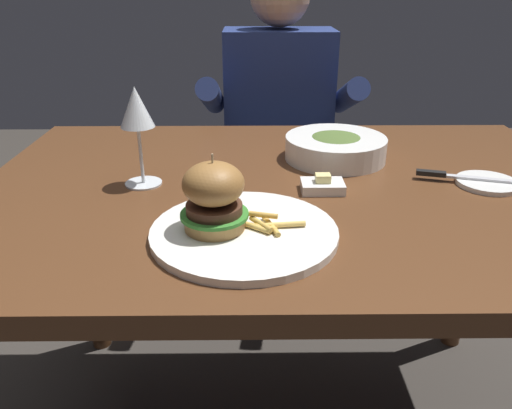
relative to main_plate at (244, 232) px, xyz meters
name	(u,v)px	position (x,y,z in m)	size (l,w,h in m)	color
dining_table	(290,220)	(0.10, 0.23, -0.09)	(1.30, 0.89, 0.74)	#56331C
main_plate	(244,232)	(0.00, 0.00, 0.00)	(0.31, 0.31, 0.01)	white
burger_sandwich	(214,196)	(-0.05, 0.00, 0.06)	(0.11, 0.11, 0.13)	#B78447
fries_pile	(267,224)	(0.04, 0.00, 0.01)	(0.11, 0.07, 0.02)	#E0B251
wine_glass	(137,112)	(-0.21, 0.24, 0.14)	(0.08, 0.08, 0.20)	silver
bread_plate	(487,183)	(0.50, 0.22, 0.00)	(0.13, 0.13, 0.01)	white
table_knife	(462,177)	(0.45, 0.23, 0.01)	(0.22, 0.08, 0.01)	silver
butter_dish	(323,186)	(0.16, 0.19, 0.00)	(0.09, 0.06, 0.04)	white
soup_bowl	(335,147)	(0.21, 0.38, 0.02)	(0.24, 0.24, 0.06)	white
diner_person	(277,153)	(0.11, 0.95, -0.18)	(0.51, 0.36, 1.18)	#282833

